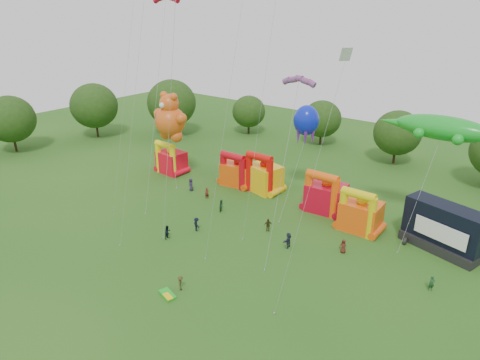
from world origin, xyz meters
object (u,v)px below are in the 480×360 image
Objects in this scene: gecko_kite at (434,154)px; bouncy_castle_0 at (170,160)px; octopus_kite at (296,166)px; spectator_4 at (268,225)px; spectator_0 at (191,185)px; bouncy_castle_2 at (263,176)px; teddy_bear_kite at (171,132)px; stage_trailer at (444,228)px.

bouncy_castle_0 is at bearing -173.41° from gecko_kite.
octopus_kite reaches higher than spectator_4.
spectator_4 is (16.60, -3.23, -0.11)m from spectator_0.
gecko_kite is at bearing 8.40° from octopus_kite.
bouncy_castle_0 is 17.22m from bouncy_castle_2.
bouncy_castle_0 is 25.68m from spectator_4.
bouncy_castle_0 is 0.41× the size of octopus_kite.
spectator_0 is (-31.80, -8.09, -9.49)m from gecko_kite.
bouncy_castle_0 is at bearing 144.50° from teddy_bear_kite.
teddy_bear_kite is (-13.95, -5.39, 5.65)m from bouncy_castle_2.
stage_trailer is at bearing -2.18° from bouncy_castle_2.
teddy_bear_kite reaches higher than stage_trailer.
spectator_0 is at bearing -14.71° from teddy_bear_kite.
gecko_kite is 1.09× the size of octopus_kite.
bouncy_castle_0 is at bearing -169.00° from bouncy_castle_2.
spectator_4 is (24.75, -6.70, -1.29)m from bouncy_castle_0.
gecko_kite is (39.95, 4.62, 8.31)m from bouncy_castle_0.
bouncy_castle_2 is 3.21× the size of spectator_0.
octopus_kite is (6.22, -1.15, 3.46)m from bouncy_castle_2.
bouncy_castle_0 reaches higher than spectator_4.
bouncy_castle_2 reaches higher than bouncy_castle_0.
stage_trailer is at bearing 164.87° from spectator_4.
teddy_bear_kite reaches higher than octopus_kite.
spectator_4 is (-15.19, -11.32, -9.60)m from gecko_kite.
spectator_0 is at bearing -142.34° from bouncy_castle_2.
octopus_kite reaches higher than bouncy_castle_0.
bouncy_castle_2 is 12.80m from spectator_4.
gecko_kite is at bearing 32.42° from spectator_0.
gecko_kite is 8.45× the size of spectator_4.
bouncy_castle_0 reaches higher than stage_trailer.
teddy_bear_kite reaches higher than bouncy_castle_2.
spectator_4 is at bearing -79.49° from octopus_kite.
spectator_0 is 16.91m from spectator_4.
stage_trailer is 40.63m from teddy_bear_kite.
teddy_bear_kite is 37.68m from gecko_kite.
spectator_0 is (5.20, -1.37, -7.08)m from teddy_bear_kite.
bouncy_castle_2 is 26.10m from stage_trailer.
gecko_kite is 7.51× the size of spectator_0.
teddy_bear_kite reaches higher than spectator_0.
stage_trailer is 0.70× the size of octopus_kite.
teddy_bear_kite is 8.89m from spectator_0.
teddy_bear_kite is at bearing -158.89° from bouncy_castle_2.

